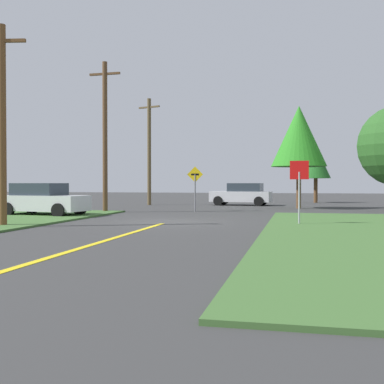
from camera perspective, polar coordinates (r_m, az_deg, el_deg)
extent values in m
plane|color=#363636|center=(20.01, -2.79, -3.58)|extent=(120.00, 120.00, 0.00)
cube|color=yellow|center=(12.51, -12.50, -6.36)|extent=(0.20, 14.00, 0.01)
cylinder|color=#9EA0A8|center=(18.64, 12.70, -0.79)|extent=(0.07, 0.07, 2.05)
cube|color=red|center=(18.64, 12.71, 2.58)|extent=(0.71, 0.10, 0.71)
cube|color=silver|center=(24.67, -17.24, -1.26)|extent=(4.46, 2.34, 0.76)
cube|color=#2D3842|center=(24.83, -17.79, 0.32)|extent=(2.52, 1.89, 0.60)
cylinder|color=black|center=(24.61, -13.27, -1.94)|extent=(0.70, 0.30, 0.68)
cylinder|color=black|center=(23.11, -15.68, -2.15)|extent=(0.70, 0.30, 0.68)
cylinder|color=black|center=(26.28, -18.60, -1.78)|extent=(0.70, 0.30, 0.68)
cylinder|color=black|center=(24.88, -21.16, -1.95)|extent=(0.70, 0.30, 0.68)
cube|color=silver|center=(35.04, 5.85, -0.54)|extent=(4.54, 2.17, 0.76)
cube|color=#2D3842|center=(34.95, 6.40, 0.57)|extent=(2.56, 1.76, 0.60)
cylinder|color=black|center=(34.60, 3.14, -1.06)|extent=(0.70, 0.29, 0.68)
cylinder|color=black|center=(36.22, 3.85, -0.96)|extent=(0.70, 0.29, 0.68)
cylinder|color=black|center=(33.93, 7.99, -1.11)|extent=(0.70, 0.29, 0.68)
cylinder|color=black|center=(35.57, 8.49, -1.01)|extent=(0.70, 0.29, 0.68)
cylinder|color=brown|center=(19.10, -21.74, 7.34)|extent=(0.28, 0.28, 7.46)
cube|color=brown|center=(19.69, -21.81, 16.43)|extent=(1.80, 0.41, 0.12)
cylinder|color=brown|center=(26.99, -10.36, 6.46)|extent=(0.27, 0.27, 8.33)
cube|color=brown|center=(27.54, -10.39, 13.72)|extent=(1.80, 0.19, 0.12)
cylinder|color=brown|center=(35.57, -5.14, 4.80)|extent=(0.28, 0.28, 7.88)
cube|color=brown|center=(35.94, -5.15, 10.07)|extent=(1.76, 0.64, 0.12)
cylinder|color=slate|center=(27.03, 0.37, -0.13)|extent=(0.08, 0.08, 2.12)
cube|color=yellow|center=(27.02, 0.37, 2.12)|extent=(0.90, 0.10, 0.91)
cube|color=black|center=(27.02, 0.37, 2.12)|extent=(0.45, 0.08, 0.10)
cylinder|color=brown|center=(31.23, 12.64, 0.53)|extent=(0.30, 0.30, 2.68)
cone|color=#2B8621|center=(31.37, 12.66, 6.54)|extent=(3.53, 3.53, 3.88)
cylinder|color=brown|center=(40.84, 14.57, 0.18)|extent=(0.32, 0.32, 2.03)
cone|color=#1E5B1E|center=(40.87, 14.58, 3.49)|extent=(2.44, 2.44, 2.68)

